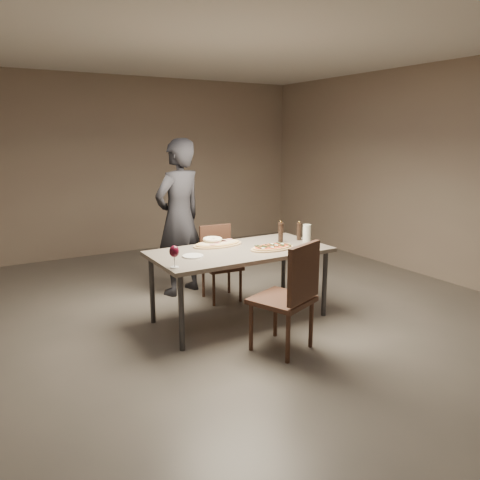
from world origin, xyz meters
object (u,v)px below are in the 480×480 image
bread_basket (213,240)px  carafe (307,233)px  zucchini_pizza (272,247)px  chair_near (291,292)px  pepper_mill_left (281,232)px  dining_table (240,255)px  chair_far (219,258)px  ham_pizza (218,244)px  diner (179,218)px

bread_basket → carafe: bearing=-21.6°
zucchini_pizza → bread_basket: (-0.43, 0.49, 0.03)m
chair_near → pepper_mill_left: bearing=38.3°
bread_basket → pepper_mill_left: bearing=-21.1°
dining_table → chair_far: chair_far is taller
ham_pizza → carafe: 0.99m
zucchini_pizza → chair_near: chair_near is taller
diner → carafe: bearing=111.8°
chair_far → diner: (-0.32, 0.39, 0.45)m
ham_pizza → diner: bearing=109.4°
chair_far → zucchini_pizza: bearing=106.4°
chair_far → diner: bearing=-45.5°
dining_table → pepper_mill_left: pepper_mill_left is taller
bread_basket → pepper_mill_left: (0.70, -0.27, 0.07)m
zucchini_pizza → ham_pizza: bearing=149.7°
dining_table → bread_basket: (-0.14, 0.35, 0.10)m
zucchini_pizza → pepper_mill_left: bearing=56.6°
carafe → chair_far: (-0.70, 0.75, -0.36)m
dining_table → ham_pizza: size_ratio=3.25×
diner → dining_table: bearing=79.8°
ham_pizza → pepper_mill_left: bearing=-2.9°
bread_basket → carafe: (0.97, -0.38, 0.05)m
ham_pizza → chair_near: (0.10, -1.16, -0.20)m
ham_pizza → chair_far: bearing=75.0°
chair_near → diner: 2.03m
pepper_mill_left → carafe: size_ratio=1.26×
chair_near → diner: (-0.18, 1.99, 0.37)m
ham_pizza → carafe: (0.94, -0.32, 0.08)m
carafe → diner: (-1.02, 1.14, 0.09)m
carafe → diner: 1.53m
dining_table → zucchini_pizza: zucchini_pizza is taller
carafe → chair_near: (-0.83, -0.84, -0.28)m
dining_table → diner: size_ratio=0.97×
bread_basket → pepper_mill_left: size_ratio=0.88×
ham_pizza → pepper_mill_left: size_ratio=2.37×
dining_table → chair_near: bearing=-90.2°
dining_table → carafe: size_ratio=9.71×
bread_basket → chair_near: chair_near is taller
zucchini_pizza → chair_far: size_ratio=0.57×
dining_table → chair_near: size_ratio=1.80×
pepper_mill_left → diner: size_ratio=0.13×
zucchini_pizza → carafe: size_ratio=2.66×
ham_pizza → bread_basket: bread_basket is taller
ham_pizza → carafe: bearing=-4.7°
dining_table → pepper_mill_left: bearing=7.9°
pepper_mill_left → bread_basket: bearing=158.9°
dining_table → zucchini_pizza: (0.30, -0.15, 0.07)m
dining_table → chair_near: (-0.00, -0.88, -0.13)m
bread_basket → dining_table: bearing=-68.7°
dining_table → chair_far: bearing=79.5°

